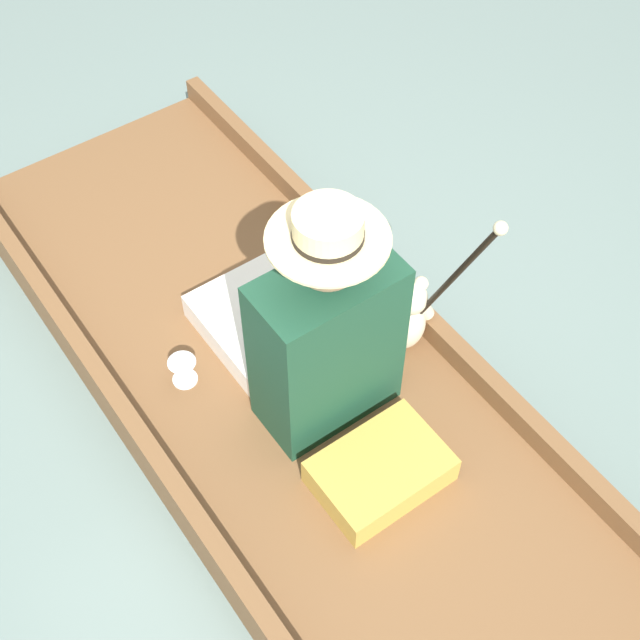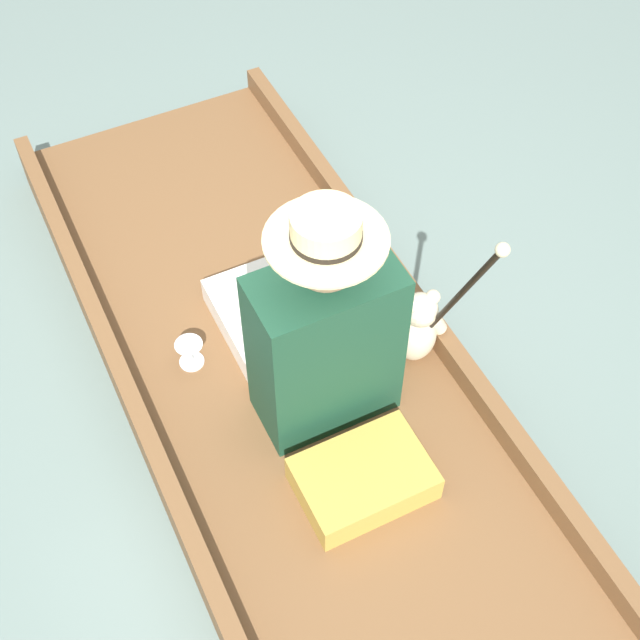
{
  "view_description": "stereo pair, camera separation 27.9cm",
  "coord_description": "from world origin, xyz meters",
  "px_view_note": "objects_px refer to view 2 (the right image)",
  "views": [
    {
      "loc": [
        -0.94,
        -1.52,
        2.79
      ],
      "look_at": [
        0.06,
        -0.12,
        0.59
      ],
      "focal_mm": 50.0,
      "sensor_mm": 36.0,
      "label": 1
    },
    {
      "loc": [
        -0.7,
        -1.66,
        2.79
      ],
      "look_at": [
        0.06,
        -0.12,
        0.59
      ],
      "focal_mm": 50.0,
      "sensor_mm": 36.0,
      "label": 2
    }
  ],
  "objects_px": {
    "seated_person": "(315,329)",
    "teddy_bear": "(418,328)",
    "walking_cane": "(461,294)",
    "wine_glass": "(190,350)"
  },
  "relations": [
    {
      "from": "seated_person",
      "to": "wine_glass",
      "type": "distance_m",
      "value": 0.53
    },
    {
      "from": "seated_person",
      "to": "wine_glass",
      "type": "height_order",
      "value": "seated_person"
    },
    {
      "from": "walking_cane",
      "to": "teddy_bear",
      "type": "bearing_deg",
      "value": 102.99
    },
    {
      "from": "wine_glass",
      "to": "seated_person",
      "type": "bearing_deg",
      "value": -39.81
    },
    {
      "from": "seated_person",
      "to": "walking_cane",
      "type": "relative_size",
      "value": 1.09
    },
    {
      "from": "seated_person",
      "to": "wine_glass",
      "type": "relative_size",
      "value": 8.64
    },
    {
      "from": "seated_person",
      "to": "teddy_bear",
      "type": "distance_m",
      "value": 0.42
    },
    {
      "from": "teddy_bear",
      "to": "wine_glass",
      "type": "xyz_separation_m",
      "value": [
        -0.74,
        0.33,
        -0.08
      ]
    },
    {
      "from": "teddy_bear",
      "to": "walking_cane",
      "type": "height_order",
      "value": "walking_cane"
    },
    {
      "from": "seated_person",
      "to": "teddy_bear",
      "type": "bearing_deg",
      "value": -6.94
    }
  ]
}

